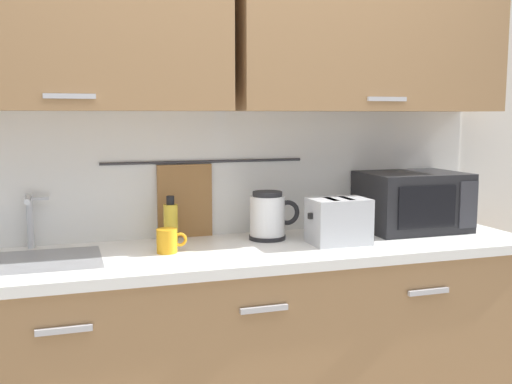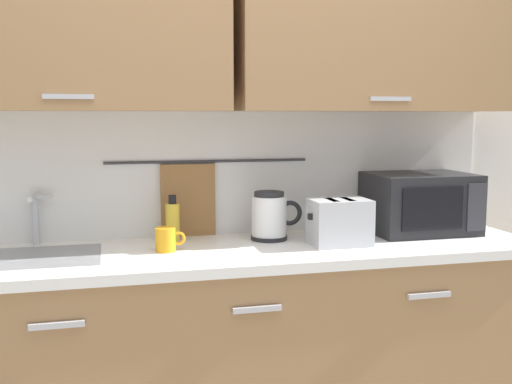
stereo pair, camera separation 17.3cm
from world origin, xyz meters
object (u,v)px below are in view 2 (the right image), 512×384
object	(u,v)px
electric_kettle	(270,216)
dish_soap_bottle	(173,221)
mug_near_sink	(166,239)
microwave	(420,203)
toaster	(340,222)

from	to	relation	value
electric_kettle	dish_soap_bottle	bearing A→B (deg)	169.58
dish_soap_bottle	mug_near_sink	size ratio (longest dim) A/B	1.63
electric_kettle	mug_near_sink	xyz separation A→B (m)	(-0.46, -0.12, -0.05)
microwave	toaster	bearing A→B (deg)	-160.17
toaster	mug_near_sink	bearing A→B (deg)	175.67
electric_kettle	dish_soap_bottle	distance (m)	0.42
microwave	mug_near_sink	distance (m)	1.17
microwave	toaster	world-z (taller)	microwave
dish_soap_bottle	mug_near_sink	bearing A→B (deg)	-103.64
microwave	dish_soap_bottle	xyz separation A→B (m)	(-1.12, 0.09, -0.05)
electric_kettle	dish_soap_bottle	world-z (taller)	electric_kettle
toaster	dish_soap_bottle	bearing A→B (deg)	159.15
electric_kettle	toaster	world-z (taller)	electric_kettle
microwave	dish_soap_bottle	bearing A→B (deg)	175.60
toaster	microwave	bearing A→B (deg)	19.83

